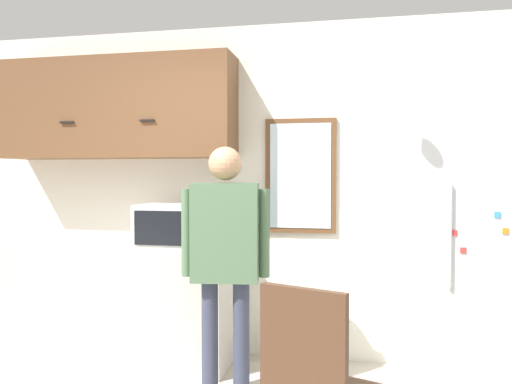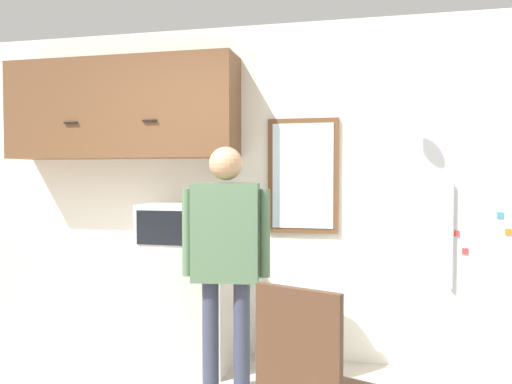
{
  "view_description": "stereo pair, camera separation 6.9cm",
  "coord_description": "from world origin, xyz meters",
  "px_view_note": "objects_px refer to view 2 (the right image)",
  "views": [
    {
      "loc": [
        0.72,
        -1.93,
        1.49
      ],
      "look_at": [
        0.1,
        1.14,
        1.38
      ],
      "focal_mm": 35.0,
      "sensor_mm": 36.0,
      "label": 1
    },
    {
      "loc": [
        0.79,
        -1.92,
        1.49
      ],
      "look_at": [
        0.1,
        1.14,
        1.38
      ],
      "focal_mm": 35.0,
      "sensor_mm": 36.0,
      "label": 2
    }
  ],
  "objects_px": {
    "microwave": "(176,225)",
    "person": "(226,245)",
    "refrigerator": "(477,253)",
    "chair": "(309,382)"
  },
  "relations": [
    {
      "from": "microwave",
      "to": "person",
      "type": "distance_m",
      "value": 0.67
    },
    {
      "from": "person",
      "to": "chair",
      "type": "height_order",
      "value": "person"
    },
    {
      "from": "person",
      "to": "refrigerator",
      "type": "bearing_deg",
      "value": 9.26
    },
    {
      "from": "microwave",
      "to": "refrigerator",
      "type": "bearing_deg",
      "value": 2.23
    },
    {
      "from": "microwave",
      "to": "person",
      "type": "relative_size",
      "value": 0.32
    },
    {
      "from": "refrigerator",
      "to": "chair",
      "type": "bearing_deg",
      "value": -124.35
    },
    {
      "from": "refrigerator",
      "to": "chair",
      "type": "distance_m",
      "value": 1.8
    },
    {
      "from": "microwave",
      "to": "person",
      "type": "xyz_separation_m",
      "value": [
        0.52,
        -0.42,
        -0.08
      ]
    },
    {
      "from": "person",
      "to": "microwave",
      "type": "bearing_deg",
      "value": 133.13
    },
    {
      "from": "chair",
      "to": "person",
      "type": "bearing_deg",
      "value": -34.36
    }
  ]
}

